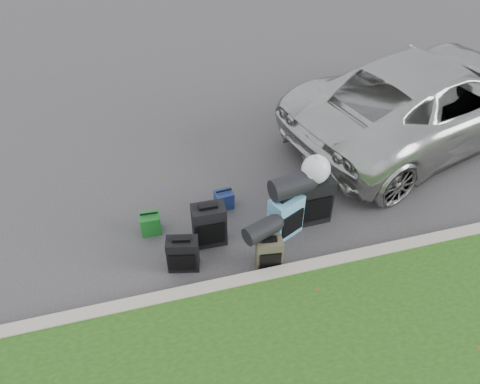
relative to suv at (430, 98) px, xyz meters
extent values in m
plane|color=#383535|center=(-3.72, -1.53, -0.74)|extent=(120.00, 120.00, 0.00)
cube|color=#9E937F|center=(-3.72, -2.53, -0.67)|extent=(120.00, 0.18, 0.15)
imported|color=#B7B7B2|center=(0.00, 0.00, 0.00)|extent=(5.82, 3.85, 1.49)
cube|color=black|center=(-4.79, -2.00, -0.48)|extent=(0.46, 0.32, 0.52)
cube|color=black|center=(-4.35, -1.64, -0.41)|extent=(0.47, 0.29, 0.66)
cube|color=#383525|center=(-3.68, -2.27, -0.50)|extent=(0.37, 0.26, 0.48)
cube|color=teal|center=(-3.27, -1.75, -0.41)|extent=(0.54, 0.45, 0.67)
cube|color=black|center=(-2.78, -1.59, -0.37)|extent=(0.51, 0.31, 0.76)
cube|color=#17671E|center=(-5.13, -1.23, -0.58)|extent=(0.29, 0.24, 0.32)
cube|color=navy|center=(-3.99, -0.99, -0.60)|extent=(0.28, 0.23, 0.29)
cylinder|color=black|center=(-3.76, -2.17, -0.14)|extent=(0.52, 0.39, 0.25)
cylinder|color=black|center=(-3.20, -1.68, 0.08)|extent=(0.61, 0.41, 0.32)
sphere|color=silver|center=(-2.81, -1.59, 0.22)|extent=(0.41, 0.41, 0.41)
camera|label=1|loc=(-5.11, -6.14, 4.25)|focal=35.00mm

